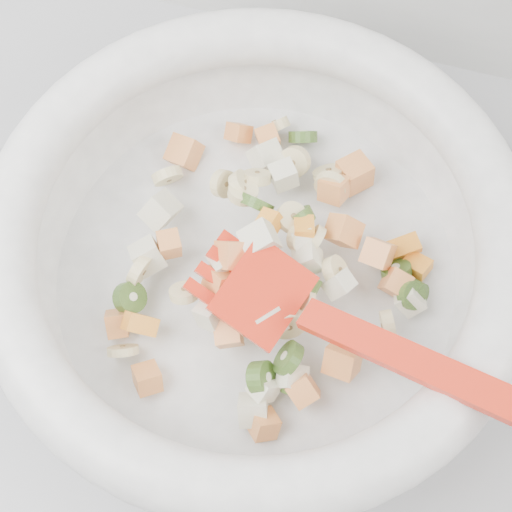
# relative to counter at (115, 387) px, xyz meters

# --- Properties ---
(counter) EXTENTS (2.00, 0.60, 0.90)m
(counter) POSITION_rel_counter_xyz_m (0.00, 0.00, 0.00)
(counter) COLOR #94959A
(counter) RESTS_ON ground
(mixing_bowl) EXTENTS (0.46, 0.40, 0.14)m
(mixing_bowl) POSITION_rel_counter_xyz_m (0.19, 0.02, 0.51)
(mixing_bowl) COLOR white
(mixing_bowl) RESTS_ON counter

